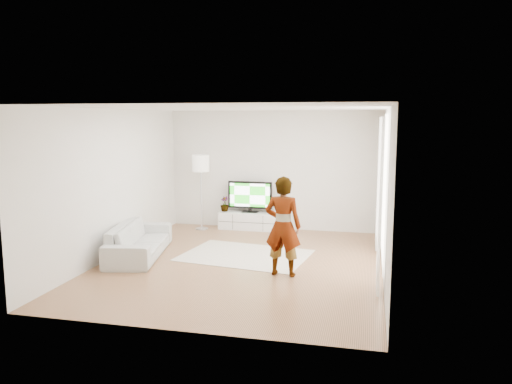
% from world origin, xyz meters
% --- Properties ---
extents(floor, '(6.00, 6.00, 0.00)m').
position_xyz_m(floor, '(0.00, 0.00, 0.00)').
color(floor, '#B0764F').
rests_on(floor, ground).
extents(ceiling, '(6.00, 6.00, 0.00)m').
position_xyz_m(ceiling, '(0.00, 0.00, 2.80)').
color(ceiling, white).
rests_on(ceiling, wall_back).
extents(wall_left, '(0.02, 6.00, 2.80)m').
position_xyz_m(wall_left, '(-2.50, 0.00, 1.40)').
color(wall_left, silver).
rests_on(wall_left, floor).
extents(wall_right, '(0.02, 6.00, 2.80)m').
position_xyz_m(wall_right, '(2.50, 0.00, 1.40)').
color(wall_right, silver).
rests_on(wall_right, floor).
extents(wall_back, '(5.00, 0.02, 2.80)m').
position_xyz_m(wall_back, '(0.00, 3.00, 1.40)').
color(wall_back, silver).
rests_on(wall_back, floor).
extents(wall_front, '(5.00, 0.02, 2.80)m').
position_xyz_m(wall_front, '(0.00, -3.00, 1.40)').
color(wall_front, silver).
rests_on(wall_front, floor).
extents(window, '(0.01, 2.60, 2.50)m').
position_xyz_m(window, '(2.48, 0.30, 1.45)').
color(window, white).
rests_on(window, wall_right).
extents(curtain_near, '(0.04, 0.70, 2.60)m').
position_xyz_m(curtain_near, '(2.40, -1.00, 1.35)').
color(curtain_near, white).
rests_on(curtain_near, floor).
extents(curtain_far, '(0.04, 0.70, 2.60)m').
position_xyz_m(curtain_far, '(2.40, 1.60, 1.35)').
color(curtain_far, white).
rests_on(curtain_far, floor).
extents(media_console, '(1.46, 0.42, 0.41)m').
position_xyz_m(media_console, '(-0.52, 2.76, 0.21)').
color(media_console, white).
rests_on(media_console, floor).
extents(television, '(1.06, 0.21, 0.74)m').
position_xyz_m(television, '(-0.52, 2.79, 0.81)').
color(television, black).
rests_on(television, media_console).
extents(game_console, '(0.08, 0.18, 0.24)m').
position_xyz_m(game_console, '(0.12, 2.76, 0.53)').
color(game_console, white).
rests_on(game_console, media_console).
extents(potted_plant, '(0.26, 0.26, 0.36)m').
position_xyz_m(potted_plant, '(-1.14, 2.77, 0.59)').
color(potted_plant, '#3F7238').
rests_on(potted_plant, media_console).
extents(rug, '(2.56, 2.01, 0.01)m').
position_xyz_m(rug, '(-0.06, 0.52, 0.01)').
color(rug, beige).
rests_on(rug, floor).
extents(player, '(0.64, 0.44, 1.67)m').
position_xyz_m(player, '(0.85, -0.52, 0.85)').
color(player, '#334772').
rests_on(player, rug).
extents(sofa, '(1.25, 2.27, 0.63)m').
position_xyz_m(sofa, '(-2.04, 0.05, 0.31)').
color(sofa, beige).
rests_on(sofa, floor).
extents(floor_lamp, '(0.39, 0.39, 1.77)m').
position_xyz_m(floor_lamp, '(-1.64, 2.53, 1.50)').
color(floor_lamp, silver).
rests_on(floor_lamp, floor).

